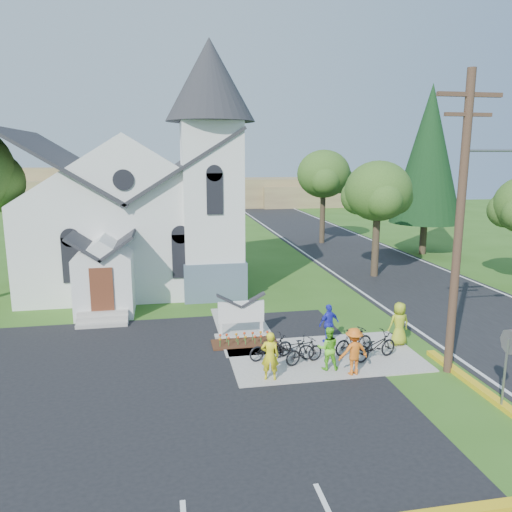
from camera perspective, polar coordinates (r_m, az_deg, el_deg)
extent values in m
plane|color=#335E1B|center=(18.23, 3.71, -12.36)|extent=(120.00, 120.00, 0.00)
cube|color=black|center=(16.20, -20.19, -16.27)|extent=(20.00, 16.00, 0.02)
cube|color=black|center=(35.00, 13.62, -0.97)|extent=(8.00, 90.00, 0.02)
cube|color=gray|center=(19.06, 7.80, -11.27)|extent=(7.00, 4.00, 0.05)
cube|color=silver|center=(29.61, -13.92, 1.69)|extent=(11.00, 9.00, 5.00)
cube|color=#4F6170|center=(26.74, -4.92, -2.33)|extent=(3.20, 3.20, 2.00)
cube|color=silver|center=(26.13, -5.05, 5.15)|extent=(3.00, 3.00, 9.00)
cone|color=#242529|center=(26.22, -5.32, 19.41)|extent=(4.50, 4.50, 4.00)
cube|color=silver|center=(24.36, -16.88, -3.19)|extent=(2.60, 2.40, 2.80)
cube|color=brown|center=(23.15, -17.22, -3.71)|extent=(1.00, 0.10, 2.00)
cube|color=gray|center=(20.90, -1.70, -9.00)|extent=(2.20, 0.40, 0.10)
cube|color=white|center=(20.62, -4.06, -7.84)|extent=(0.12, 0.12, 1.00)
cube|color=white|center=(20.87, 0.62, -7.57)|extent=(0.12, 0.12, 1.00)
cube|color=white|center=(20.57, -1.72, -6.39)|extent=(1.90, 0.14, 0.90)
cube|color=#39210F|center=(20.07, -1.30, -9.93)|extent=(2.60, 1.10, 0.07)
cylinder|color=#432B21|center=(17.61, 22.18, 2.92)|extent=(0.28, 0.28, 10.00)
cube|color=#432B21|center=(17.54, 23.25, 16.60)|extent=(2.20, 0.14, 0.14)
cube|color=#432B21|center=(17.49, 23.09, 14.65)|extent=(1.60, 0.12, 0.12)
cylinder|color=gray|center=(18.07, 25.78, 10.80)|extent=(2.20, 0.10, 0.10)
cylinder|color=gray|center=(16.54, 26.54, -12.04)|extent=(0.07, 0.07, 2.20)
cylinder|color=#B21414|center=(16.22, 27.00, -8.75)|extent=(0.04, 0.76, 0.76)
cylinder|color=#34261C|center=(31.33, 13.51, 1.35)|extent=(0.44, 0.44, 4.05)
ellipsoid|color=#31561D|center=(30.94, 13.79, 7.24)|extent=(4.00, 4.00, 3.60)
cylinder|color=#34261C|center=(42.57, 7.61, 4.48)|extent=(0.44, 0.44, 4.50)
ellipsoid|color=#31561D|center=(42.29, 7.73, 9.29)|extent=(4.40, 4.40, 3.96)
cylinder|color=#34261C|center=(39.65, 18.56, 1.94)|extent=(0.50, 0.50, 2.40)
cone|color=black|center=(39.17, 19.14, 10.92)|extent=(5.20, 5.20, 10.00)
cube|color=olive|center=(73.06, -2.51, 7.26)|extent=(60.00, 8.00, 4.00)
cube|color=olive|center=(74.52, -15.13, 7.58)|extent=(30.00, 6.00, 5.60)
cube|color=olive|center=(75.10, 9.97, 6.83)|extent=(25.00, 6.00, 3.00)
imported|color=yellow|center=(16.74, 1.61, -11.33)|extent=(0.67, 0.52, 1.65)
imported|color=black|center=(18.45, 1.69, -10.36)|extent=(1.82, 1.05, 0.90)
imported|color=#69DB29|center=(17.68, 8.25, -10.38)|extent=(0.84, 0.71, 1.53)
imported|color=black|center=(18.11, 5.53, -10.78)|extent=(1.61, 0.93, 0.93)
imported|color=#282ECB|center=(20.06, 8.33, -7.64)|extent=(0.99, 0.65, 1.57)
imported|color=black|center=(18.50, 4.07, -10.37)|extent=(1.76, 1.05, 0.88)
imported|color=orange|center=(17.43, 11.09, -10.63)|extent=(1.12, 0.73, 1.63)
imported|color=black|center=(19.18, 11.11, -9.52)|extent=(1.75, 0.97, 1.01)
imported|color=#A5B521|center=(20.39, 16.04, -7.44)|extent=(0.88, 0.61, 1.72)
imported|color=black|center=(18.90, 13.47, -9.98)|extent=(2.02, 1.27, 1.00)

